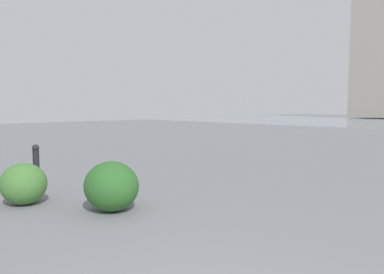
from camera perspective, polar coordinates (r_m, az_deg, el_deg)
bollard_near at (r=7.44m, az=-23.70°, el=-4.29°), size 0.13×0.13×0.87m
shrub_low at (r=6.43m, az=-25.38°, el=-6.78°), size 0.79×0.71×0.67m
shrub_round at (r=5.59m, az=-12.79°, el=-7.69°), size 0.89×0.80×0.76m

